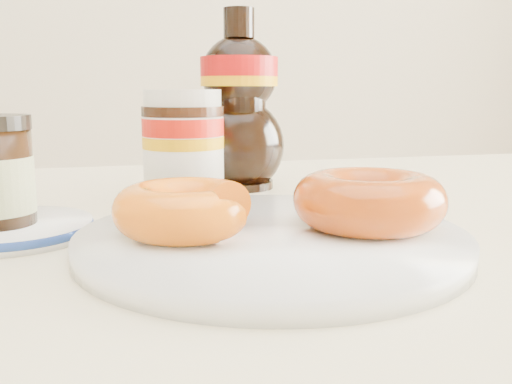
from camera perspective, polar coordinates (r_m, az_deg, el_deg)
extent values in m
cube|color=beige|center=(0.49, 0.68, -6.07)|extent=(1.40, 0.90, 0.04)
cylinder|color=white|center=(0.43, 1.60, -4.80)|extent=(0.29, 0.29, 0.01)
torus|color=white|center=(0.43, 1.60, -4.67)|extent=(0.29, 0.29, 0.01)
torus|color=orange|center=(0.42, -7.07, -1.70)|extent=(0.13, 0.13, 0.04)
torus|color=#A43E0A|center=(0.44, 11.22, -0.81)|extent=(0.15, 0.15, 0.04)
cylinder|color=white|center=(0.59, -7.24, 3.47)|extent=(0.08, 0.08, 0.10)
cylinder|color=#990E05|center=(0.59, -7.31, 6.51)|extent=(0.08, 0.08, 0.02)
cylinder|color=#D89905|center=(0.59, -7.28, 4.99)|extent=(0.08, 0.08, 0.01)
cylinder|color=black|center=(0.59, -7.35, 8.03)|extent=(0.08, 0.08, 0.01)
cylinder|color=white|center=(0.59, -7.37, 9.18)|extent=(0.08, 0.08, 0.02)
cylinder|color=white|center=(0.51, -23.13, -3.45)|extent=(0.13, 0.13, 0.01)
torus|color=navy|center=(0.50, -23.14, -3.29)|extent=(0.13, 0.13, 0.01)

